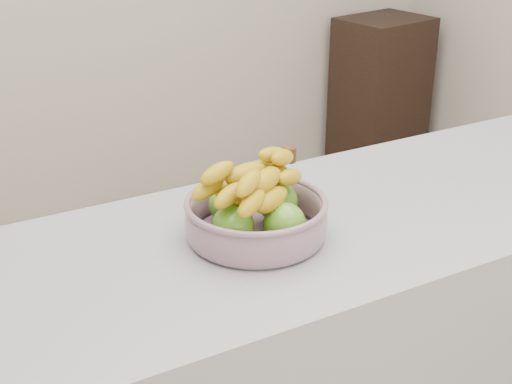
% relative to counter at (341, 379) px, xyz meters
% --- Properties ---
extents(counter, '(2.00, 0.60, 0.90)m').
position_rel_counter_xyz_m(counter, '(0.00, 0.00, 0.00)').
color(counter, '#9FA0A8').
rests_on(counter, ground).
extents(cabinet, '(0.51, 0.44, 0.83)m').
position_rel_counter_xyz_m(cabinet, '(1.65, 1.95, -0.03)').
color(cabinet, black).
rests_on(cabinet, ground).
extents(fruit_bowl, '(0.28, 0.28, 0.16)m').
position_rel_counter_xyz_m(fruit_bowl, '(-0.23, -0.00, 0.50)').
color(fruit_bowl, '#9198AE').
rests_on(fruit_bowl, counter).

